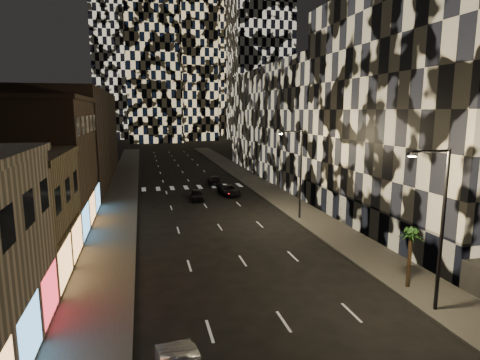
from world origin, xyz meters
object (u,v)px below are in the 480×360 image
car_dark_midlane (197,195)px  car_dark_oncoming (215,180)px  streetlight_near (439,219)px  car_dark_rightlane (229,190)px  streetlight_far (298,168)px  palm_tree (411,238)px

car_dark_midlane → car_dark_oncoming: car_dark_oncoming is taller
car_dark_midlane → car_dark_oncoming: size_ratio=0.82×
streetlight_near → car_dark_rightlane: streetlight_near is taller
streetlight_far → car_dark_midlane: bearing=128.2°
palm_tree → car_dark_midlane: bearing=108.6°
streetlight_far → streetlight_near: bearing=-90.0°
streetlight_near → streetlight_far: bearing=90.0°
car_dark_midlane → car_dark_rightlane: size_ratio=0.85×
streetlight_near → palm_tree: bearing=77.7°
streetlight_far → car_dark_midlane: streetlight_far is taller
car_dark_oncoming → palm_tree: (5.50, -38.15, 2.61)m
car_dark_oncoming → car_dark_rightlane: 7.88m
streetlight_near → car_dark_rightlane: (-4.35, 33.25, -4.71)m
streetlight_near → car_dark_midlane: bearing=105.9°
car_dark_midlane → car_dark_rightlane: car_dark_midlane is taller
streetlight_far → car_dark_rightlane: streetlight_far is taller
streetlight_far → palm_tree: size_ratio=2.36×
car_dark_oncoming → car_dark_rightlane: (0.50, -7.87, -0.05)m
streetlight_far → car_dark_oncoming: streetlight_far is taller
streetlight_far → palm_tree: bearing=-87.8°
streetlight_near → car_dark_oncoming: bearing=96.7°
palm_tree → car_dark_oncoming: bearing=98.2°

